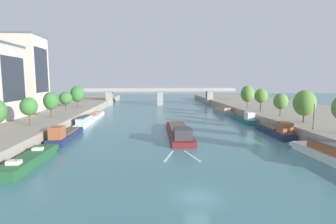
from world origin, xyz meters
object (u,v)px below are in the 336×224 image
object	(u,v)px
moored_boat_right_midway	(243,118)
tree_left_midway	(51,101)
moored_boat_right_far	(334,155)
moored_boat_right_second	(275,130)
lamppost_right_bank	(314,115)
moored_boat_left_far	(65,135)
moored_boat_right_downstream	(223,110)
moored_boat_left_second	(30,160)
tree_right_nearest	(281,101)
barge_midriver	(179,132)
bridge_far	(160,94)
tree_right_midway	(305,103)
moored_boat_left_end	(96,115)
tree_left_distant	(77,94)
tree_right_second	(261,96)
moored_boat_left_downstream	(85,122)
tree_right_third	(248,94)
tree_left_third	(66,98)
tree_left_by_lamp	(29,106)

from	to	relation	value
moored_boat_right_midway	tree_left_midway	size ratio (longest dim) A/B	2.56
moored_boat_right_far	moored_boat_right_second	bearing A→B (deg)	88.47
lamppost_right_bank	moored_boat_left_far	bearing A→B (deg)	173.57
moored_boat_right_downstream	lamppost_right_bank	distance (m)	44.55
moored_boat_left_second	tree_right_nearest	distance (m)	57.42
barge_midriver	bridge_far	xyz separation A→B (m)	(-1.40, 69.06, 4.35)
moored_boat_right_far	moored_boat_right_downstream	distance (m)	55.88
moored_boat_left_second	tree_left_midway	bearing A→B (deg)	104.69
moored_boat_left_far	tree_right_midway	distance (m)	50.56
moored_boat_left_far	moored_boat_right_downstream	bearing A→B (deg)	42.29
moored_boat_left_far	moored_boat_right_downstream	xyz separation A→B (m)	(42.64, 38.78, 0.05)
moored_boat_left_far	moored_boat_left_end	bearing A→B (deg)	90.86
moored_boat_right_second	moored_boat_right_far	bearing A→B (deg)	-91.53
moored_boat_right_second	bridge_far	world-z (taller)	bridge_far
tree_left_distant	moored_boat_right_midway	bearing A→B (deg)	-20.35
tree_right_second	bridge_far	xyz separation A→B (m)	(-27.81, 48.92, -1.95)
bridge_far	moored_boat_right_far	bearing A→B (deg)	-76.39
moored_boat_right_midway	tree_right_midway	size ratio (longest dim) A/B	2.27
barge_midriver	moored_boat_left_downstream	size ratio (longest dim) A/B	1.77
tree_right_nearest	barge_midriver	bearing A→B (deg)	-159.68
moored_boat_right_downstream	bridge_far	bearing A→B (deg)	123.00
moored_boat_left_second	moored_boat_right_far	bearing A→B (deg)	-2.69
tree_right_third	tree_right_midway	bearing A→B (deg)	-88.42
moored_boat_right_second	lamppost_right_bank	bearing A→B (deg)	-59.67
tree_left_distant	tree_right_third	world-z (taller)	tree_right_third
moored_boat_left_downstream	moored_boat_right_far	distance (m)	54.02
tree_left_third	tree_left_distant	distance (m)	12.07
moored_boat_left_second	tree_left_third	distance (m)	43.10
moored_boat_right_far	lamppost_right_bank	distance (m)	13.21
moored_boat_left_downstream	bridge_far	xyz separation A→B (m)	(21.51, 55.73, 4.14)
tree_left_midway	lamppost_right_bank	world-z (taller)	tree_left_midway
moored_boat_left_second	tree_right_second	distance (m)	62.33
moored_boat_right_midway	moored_boat_right_far	bearing A→B (deg)	-90.59
moored_boat_left_second	tree_left_by_lamp	world-z (taller)	tree_left_by_lamp
moored_boat_left_second	tree_right_midway	xyz separation A→B (m)	(50.23, 17.47, 6.08)
tree_left_by_lamp	bridge_far	distance (m)	74.59
moored_boat_right_downstream	bridge_far	distance (m)	39.12
moored_boat_left_end	tree_left_distant	world-z (taller)	tree_left_distant
tree_left_third	tree_right_second	xyz separation A→B (m)	(57.35, -4.39, 0.74)
moored_boat_left_far	moored_boat_right_far	distance (m)	46.16
moored_boat_left_far	moored_boat_right_far	size ratio (longest dim) A/B	0.90
tree_right_nearest	moored_boat_right_far	bearing A→B (deg)	-103.64
moored_boat_left_far	tree_right_nearest	bearing A→B (deg)	13.93
moored_boat_left_far	tree_right_nearest	xyz separation A→B (m)	(50.04, 12.41, 5.36)
moored_boat_left_downstream	tree_right_second	bearing A→B (deg)	7.87
moored_boat_left_end	moored_boat_right_midway	xyz separation A→B (m)	(43.73, -11.38, 0.34)
barge_midriver	tree_right_second	bearing A→B (deg)	37.33
moored_boat_left_downstream	tree_right_nearest	distance (m)	50.49
moored_boat_left_downstream	bridge_far	size ratio (longest dim) A/B	0.19
moored_boat_right_second	tree_left_distant	xyz separation A→B (m)	(-51.37, 37.54, 6.03)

